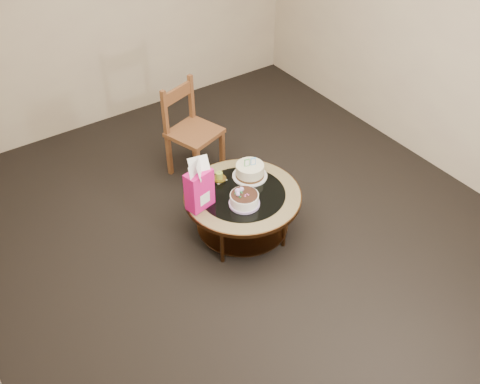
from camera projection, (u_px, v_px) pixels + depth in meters
ground at (242, 231)px, 4.88m from camera, size 5.00×5.00×0.00m
room_walls at (243, 80)px, 3.89m from camera, size 4.52×5.02×2.61m
coffee_table at (243, 200)px, 4.64m from camera, size 1.02×1.02×0.46m
decorated_cake at (244, 200)px, 4.45m from camera, size 0.26×0.26×0.15m
cream_cake at (250, 171)px, 4.73m from camera, size 0.31×0.31×0.20m
gift_bag at (199, 185)px, 4.32m from camera, size 0.25×0.20×0.46m
pillar_candle at (219, 177)px, 4.71m from camera, size 0.12×0.12×0.09m
dining_chair at (191, 130)px, 5.28m from camera, size 0.56×0.56×0.96m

